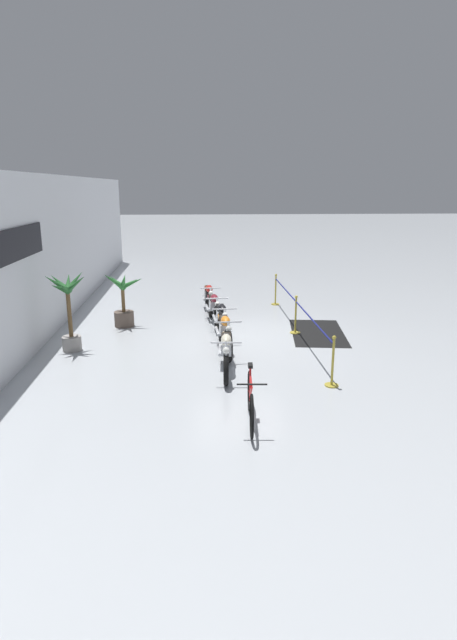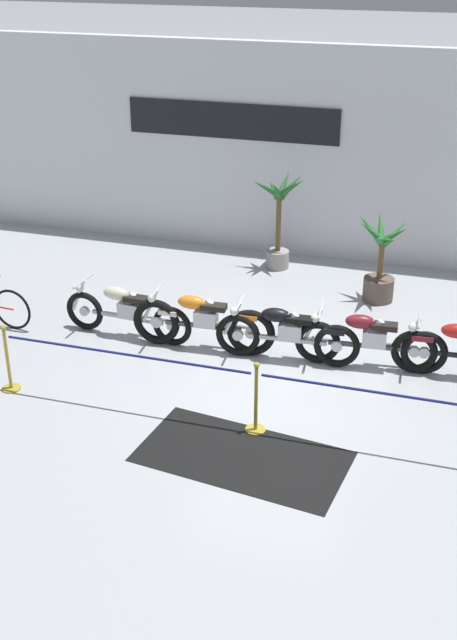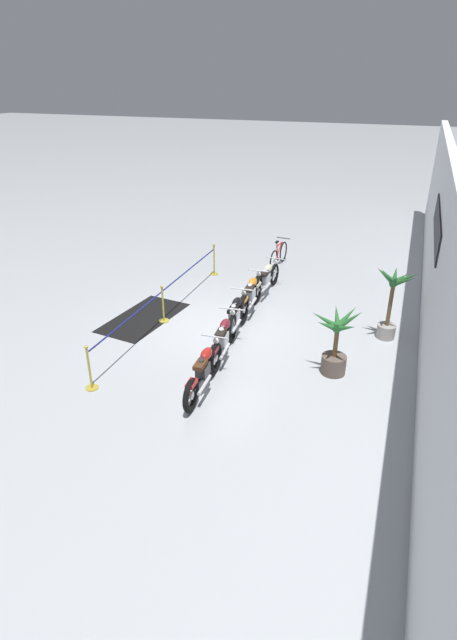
{
  "view_description": "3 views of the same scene",
  "coord_description": "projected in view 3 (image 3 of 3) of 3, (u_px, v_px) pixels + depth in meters",
  "views": [
    {
      "loc": [
        -12.77,
        1.16,
        3.88
      ],
      "look_at": [
        -1.18,
        0.37,
        0.76
      ],
      "focal_mm": 28.0,
      "sensor_mm": 36.0,
      "label": 1
    },
    {
      "loc": [
        2.44,
        -10.34,
        6.13
      ],
      "look_at": [
        -0.91,
        0.67,
        0.48
      ],
      "focal_mm": 45.0,
      "sensor_mm": 36.0,
      "label": 2
    },
    {
      "loc": [
        10.93,
        4.26,
        6.09
      ],
      "look_at": [
        1.21,
        0.72,
        0.92
      ],
      "focal_mm": 28.0,
      "sensor_mm": 36.0,
      "label": 3
    }
  ],
  "objects": [
    {
      "name": "bicycle",
      "position": [
        279.0,
        256.0,
        17.23
      ],
      "size": [
        1.74,
        0.48,
        0.97
      ],
      "color": "black",
      "rests_on": "ground"
    },
    {
      "name": "motorcycle_cream_0",
      "position": [
        266.0,
        280.0,
        15.05
      ],
      "size": [
        2.29,
        0.62,
        0.92
      ],
      "color": "black",
      "rests_on": "ground"
    },
    {
      "name": "ground_plane",
      "position": [
        219.0,
        328.0,
        13.22
      ],
      "size": [
        120.0,
        120.0,
        0.0
      ],
      "primitive_type": "plane",
      "color": "#B2B7BC"
    },
    {
      "name": "potted_palm_right_of_row",
      "position": [
        391.0,
        300.0,
        12.24
      ],
      "size": [
        1.06,
        1.04,
        1.96
      ],
      "color": "gray",
      "rests_on": "ground"
    },
    {
      "name": "back_wall",
      "position": [
        440.0,
        278.0,
        10.71
      ],
      "size": [
        28.0,
        0.29,
        4.2
      ],
      "color": "white",
      "rests_on": "ground"
    },
    {
      "name": "stanchion_mid_right",
      "position": [
        90.0,
        374.0,
        10.53
      ],
      "size": [
        0.28,
        0.28,
        1.05
      ],
      "color": "gold",
      "rests_on": "ground"
    },
    {
      "name": "motorcycle_black_2",
      "position": [
        235.0,
        316.0,
        12.79
      ],
      "size": [
        2.27,
        0.62,
        0.94
      ],
      "color": "black",
      "rests_on": "ground"
    },
    {
      "name": "motorcycle_red_4",
      "position": [
        204.0,
        371.0,
        10.46
      ],
      "size": [
        2.22,
        0.62,
        0.93
      ],
      "color": "black",
      "rests_on": "ground"
    },
    {
      "name": "potted_palm_left_of_row",
      "position": [
        336.0,
        345.0,
        10.94
      ],
      "size": [
        1.02,
        1.13,
        1.61
      ],
      "color": "brown",
      "rests_on": "ground"
    },
    {
      "name": "stanchion_mid_left",
      "position": [
        163.0,
        309.0,
        13.41
      ],
      "size": [
        0.28,
        0.28,
        1.05
      ],
      "color": "gold",
      "rests_on": "ground"
    },
    {
      "name": "motorcycle_orange_1",
      "position": [
        251.0,
        295.0,
        13.94
      ],
      "size": [
        2.35,
        0.62,
        0.97
      ],
      "color": "black",
      "rests_on": "ground"
    },
    {
      "name": "floor_banner",
      "position": [
        144.0,
        317.0,
        13.76
      ],
      "size": [
        2.83,
        1.72,
        0.01
      ],
      "primitive_type": "cube",
      "rotation": [
        0.0,
        0.0,
        -0.13
      ],
      "color": "black",
      "rests_on": "ground"
    },
    {
      "name": "motorcycle_maroon_3",
      "position": [
        223.0,
        340.0,
        11.67
      ],
      "size": [
        2.32,
        0.62,
        0.93
      ],
      "color": "black",
      "rests_on": "ground"
    },
    {
      "name": "stanchion_far_left",
      "position": [
        185.0,
        279.0,
        14.45
      ],
      "size": [
        7.23,
        0.28,
        1.05
      ],
      "color": "gold",
      "rests_on": "ground"
    }
  ]
}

